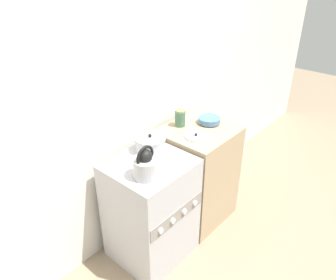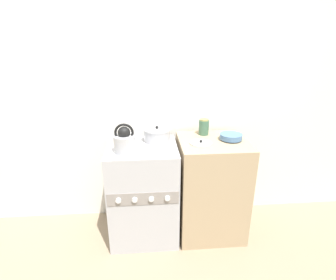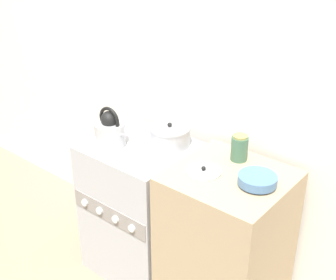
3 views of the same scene
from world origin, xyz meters
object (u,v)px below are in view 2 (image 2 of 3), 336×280
(stove, at_px, (144,192))
(cooking_pot, at_px, (157,135))
(loose_pot_lid, at_px, (201,143))
(kettle, at_px, (125,141))
(storage_jar, at_px, (204,127))
(enamel_bowl, at_px, (231,137))

(stove, distance_m, cooking_pot, 0.54)
(cooking_pot, distance_m, loose_pot_lid, 0.40)
(stove, height_order, kettle, kettle)
(storage_jar, height_order, loose_pot_lid, storage_jar)
(cooking_pot, bearing_deg, enamel_bowl, -9.15)
(stove, distance_m, kettle, 0.57)
(kettle, relative_size, enamel_bowl, 1.23)
(enamel_bowl, bearing_deg, cooking_pot, 170.85)
(kettle, relative_size, loose_pot_lid, 1.27)
(stove, xyz_separation_m, loose_pot_lid, (0.50, -0.05, 0.48))
(stove, height_order, storage_jar, storage_jar)
(stove, height_order, loose_pot_lid, loose_pot_lid)
(stove, distance_m, enamel_bowl, 0.93)
(stove, xyz_separation_m, cooking_pot, (0.14, 0.12, 0.51))
(enamel_bowl, distance_m, loose_pot_lid, 0.29)
(loose_pot_lid, bearing_deg, cooking_pot, 155.17)
(kettle, bearing_deg, cooking_pot, 39.18)
(kettle, bearing_deg, storage_jar, 21.62)
(enamel_bowl, bearing_deg, storage_jar, 141.79)
(cooking_pot, bearing_deg, kettle, -140.82)
(cooking_pot, relative_size, loose_pot_lid, 1.28)
(stove, bearing_deg, kettle, -143.80)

